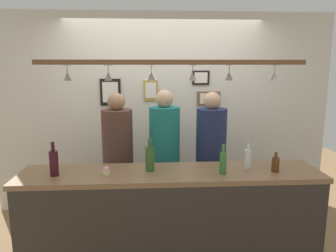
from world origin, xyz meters
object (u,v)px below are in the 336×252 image
(bottle_wine_dark_red, at_px, (54,162))
(picture_frame_lower_pair, at_px, (209,98))
(picture_frame_crest, at_px, (151,90))
(picture_frame_upper_small, at_px, (201,78))
(picture_frame_caricature, at_px, (110,92))
(bottle_beer_brown_stubby, at_px, (275,164))
(bottle_champagne_green, at_px, (150,158))
(bottle_beer_green_import, at_px, (223,162))
(cupcake, at_px, (106,171))
(person_middle_teal_shirt, at_px, (165,149))
(person_right_navy_shirt, at_px, (211,150))
(bottle_soda_clear, at_px, (248,158))
(person_left_brown_shirt, at_px, (118,151))

(bottle_wine_dark_red, xyz_separation_m, picture_frame_lower_pair, (1.60, 1.45, 0.39))
(picture_frame_crest, height_order, picture_frame_upper_small, picture_frame_upper_small)
(picture_frame_caricature, bearing_deg, bottle_wine_dark_red, -102.73)
(picture_frame_lower_pair, distance_m, picture_frame_crest, 0.76)
(bottle_wine_dark_red, height_order, picture_frame_upper_small, picture_frame_upper_small)
(bottle_beer_brown_stubby, relative_size, bottle_champagne_green, 0.60)
(bottle_wine_dark_red, xyz_separation_m, bottle_beer_green_import, (1.46, -0.04, -0.01))
(bottle_beer_green_import, xyz_separation_m, cupcake, (-1.02, 0.03, -0.07))
(person_middle_teal_shirt, bearing_deg, cupcake, -124.53)
(bottle_champagne_green, relative_size, picture_frame_crest, 1.15)
(bottle_beer_brown_stubby, xyz_separation_m, bottle_champagne_green, (-1.12, 0.10, 0.05))
(picture_frame_caricature, relative_size, picture_frame_upper_small, 1.55)
(bottle_wine_dark_red, bearing_deg, bottle_beer_brown_stubby, -0.33)
(person_right_navy_shirt, distance_m, bottle_soda_clear, 0.72)
(person_middle_teal_shirt, height_order, cupcake, person_middle_teal_shirt)
(bottle_wine_dark_red, relative_size, cupcake, 3.85)
(person_right_navy_shirt, xyz_separation_m, cupcake, (-1.07, -0.79, 0.04))
(person_left_brown_shirt, distance_m, person_right_navy_shirt, 1.05)
(bottle_beer_brown_stubby, bearing_deg, bottle_beer_green_import, -176.42)
(picture_frame_crest, bearing_deg, picture_frame_caricature, 180.00)
(bottle_beer_brown_stubby, bearing_deg, bottle_wine_dark_red, 179.67)
(bottle_beer_brown_stubby, distance_m, cupcake, 1.50)
(person_middle_teal_shirt, height_order, bottle_beer_brown_stubby, person_middle_teal_shirt)
(cupcake, bearing_deg, person_left_brown_shirt, 88.26)
(person_right_navy_shirt, xyz_separation_m, bottle_soda_clear, (0.21, -0.68, 0.10))
(picture_frame_lower_pair, xyz_separation_m, picture_frame_upper_small, (-0.11, 0.00, 0.27))
(picture_frame_lower_pair, relative_size, picture_frame_caricature, 0.88)
(picture_frame_crest, relative_size, picture_frame_upper_small, 1.18)
(bottle_beer_green_import, xyz_separation_m, bottle_champagne_green, (-0.64, 0.13, 0.01))
(bottle_beer_green_import, bearing_deg, picture_frame_caricature, 127.10)
(person_right_navy_shirt, bearing_deg, picture_frame_caricature, 150.73)
(cupcake, relative_size, picture_frame_crest, 0.30)
(person_middle_teal_shirt, distance_m, picture_frame_lower_pair, 1.03)
(bottle_champagne_green, xyz_separation_m, picture_frame_lower_pair, (0.78, 1.37, 0.39))
(picture_frame_crest, bearing_deg, bottle_beer_brown_stubby, -53.16)
(bottle_champagne_green, height_order, picture_frame_lower_pair, picture_frame_lower_pair)
(person_middle_teal_shirt, bearing_deg, bottle_beer_green_import, -60.51)
(person_left_brown_shirt, relative_size, bottle_soda_clear, 7.13)
(bottle_champagne_green, bearing_deg, bottle_beer_brown_stubby, -4.86)
(bottle_wine_dark_red, distance_m, cupcake, 0.45)
(bottle_wine_dark_red, height_order, bottle_beer_green_import, bottle_wine_dark_red)
(bottle_soda_clear, height_order, picture_frame_lower_pair, picture_frame_lower_pair)
(bottle_beer_green_import, relative_size, cupcake, 3.33)
(bottle_wine_dark_red, xyz_separation_m, picture_frame_caricature, (0.33, 1.45, 0.48))
(person_middle_teal_shirt, distance_m, picture_frame_caricature, 1.11)
(picture_frame_caricature, bearing_deg, cupcake, -85.50)
(bottle_champagne_green, bearing_deg, bottle_wine_dark_red, -174.17)
(picture_frame_crest, bearing_deg, person_right_navy_shirt, -44.74)
(person_right_navy_shirt, bearing_deg, bottle_wine_dark_red, -152.55)
(person_left_brown_shirt, distance_m, picture_frame_upper_small, 1.46)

